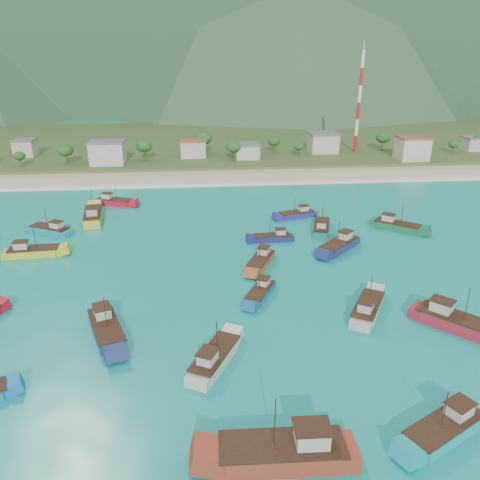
{
  "coord_description": "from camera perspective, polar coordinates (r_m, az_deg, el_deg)",
  "views": [
    {
      "loc": [
        -1.17,
        -64.68,
        36.12
      ],
      "look_at": [
        6.29,
        18.0,
        3.0
      ],
      "focal_mm": 35.0,
      "sensor_mm": 36.0,
      "label": 1
    }
  ],
  "objects": [
    {
      "name": "village",
      "position": [
        168.46,
        -1.76,
        11.03
      ],
      "size": [
        207.0,
        26.65,
        7.48
      ],
      "color": "beige",
      "rests_on": "ground"
    },
    {
      "name": "boat_22",
      "position": [
        114.2,
        -17.45,
        2.79
      ],
      "size": [
        5.49,
        12.93,
        7.4
      ],
      "rotation": [
        0.0,
        0.0,
        0.15
      ],
      "color": "gold",
      "rests_on": "ground"
    },
    {
      "name": "boat_1",
      "position": [
        124.61,
        -15.1,
        4.47
      ],
      "size": [
        10.44,
        6.05,
        5.92
      ],
      "rotation": [
        0.0,
        0.0,
        4.38
      ],
      "color": "#B71326",
      "rests_on": "ground"
    },
    {
      "name": "land",
      "position": [
        207.84,
        -4.86,
        11.67
      ],
      "size": [
        400.0,
        110.0,
        2.4
      ],
      "primitive_type": "cube",
      "color": "#385123",
      "rests_on": "ground"
    },
    {
      "name": "boat_12",
      "position": [
        97.26,
        4.03,
        0.22
      ],
      "size": [
        8.65,
        3.13,
        5.02
      ],
      "rotation": [
        0.0,
        0.0,
        1.64
      ],
      "color": "navy",
      "rests_on": "ground"
    },
    {
      "name": "boat_11",
      "position": [
        108.87,
        -22.08,
        1.09
      ],
      "size": [
        10.13,
        7.1,
        5.84
      ],
      "rotation": [
        0.0,
        0.0,
        1.1
      ],
      "color": "teal",
      "rests_on": "ground"
    },
    {
      "name": "boat_19",
      "position": [
        103.58,
        9.91,
        1.43
      ],
      "size": [
        5.99,
        10.84,
        6.14
      ],
      "rotation": [
        0.0,
        0.0,
        5.98
      ],
      "color": "#117264",
      "rests_on": "ground"
    },
    {
      "name": "beach",
      "position": [
        148.15,
        -4.59,
        7.57
      ],
      "size": [
        400.0,
        18.0,
        1.2
      ],
      "primitive_type": "cube",
      "color": "beige",
      "rests_on": "ground"
    },
    {
      "name": "surf_line",
      "position": [
        138.96,
        -4.53,
        6.62
      ],
      "size": [
        400.0,
        2.5,
        0.08
      ],
      "primitive_type": "cube",
      "color": "white",
      "rests_on": "ground"
    },
    {
      "name": "boat_20",
      "position": [
        72.78,
        15.26,
        -8.19
      ],
      "size": [
        8.1,
        10.62,
        6.22
      ],
      "rotation": [
        0.0,
        0.0,
        5.74
      ],
      "color": "#B2A6A0",
      "rests_on": "ground"
    },
    {
      "name": "radio_tower",
      "position": [
        183.34,
        14.31,
        15.92
      ],
      "size": [
        1.2,
        1.2,
        35.87
      ],
      "color": "red",
      "rests_on": "ground"
    },
    {
      "name": "boat_17",
      "position": [
        111.77,
        6.96,
        3.06
      ],
      "size": [
        9.67,
        5.39,
        5.48
      ],
      "rotation": [
        0.0,
        0.0,
        1.87
      ],
      "color": "navy",
      "rests_on": "ground"
    },
    {
      "name": "boat_29",
      "position": [
        68.02,
        -15.97,
        -10.46
      ],
      "size": [
        7.08,
        11.76,
        6.68
      ],
      "rotation": [
        0.0,
        0.0,
        3.5
      ],
      "color": "navy",
      "rests_on": "ground"
    },
    {
      "name": "boat_9",
      "position": [
        85.86,
        2.56,
        -2.67
      ],
      "size": [
        6.62,
        10.08,
        5.76
      ],
      "rotation": [
        0.0,
        0.0,
        2.72
      ],
      "color": "#AD4D2B",
      "rests_on": "ground"
    },
    {
      "name": "boat_6",
      "position": [
        73.37,
        24.8,
        -9.15
      ],
      "size": [
        11.01,
        11.3,
        7.2
      ],
      "rotation": [
        0.0,
        0.0,
        3.9
      ],
      "color": "maroon",
      "rests_on": "ground"
    },
    {
      "name": "boat_18",
      "position": [
        55.14,
        23.72,
        -20.38
      ],
      "size": [
        10.82,
        7.7,
        6.25
      ],
      "rotation": [
        0.0,
        0.0,
        2.06
      ],
      "color": "teal",
      "rests_on": "ground"
    },
    {
      "name": "boat_23",
      "position": [
        60.17,
        -3.14,
        -14.33
      ],
      "size": [
        7.43,
        10.58,
        6.1
      ],
      "rotation": [
        0.0,
        0.0,
        5.81
      ],
      "color": "beige",
      "rests_on": "ground"
    },
    {
      "name": "boat_7",
      "position": [
        108.61,
        18.53,
        1.58
      ],
      "size": [
        10.36,
        9.23,
        6.35
      ],
      "rotation": [
        0.0,
        0.0,
        4.03
      ],
      "color": "#16643B",
      "rests_on": "ground"
    },
    {
      "name": "vegetation",
      "position": [
        170.48,
        -6.17,
        11.13
      ],
      "size": [
        274.66,
        25.51,
        8.51
      ],
      "color": "#235623",
      "rests_on": "ground"
    },
    {
      "name": "boat_10",
      "position": [
        48.68,
        5.48,
        -24.46
      ],
      "size": [
        13.54,
        4.34,
        7.94
      ],
      "rotation": [
        0.0,
        0.0,
        1.54
      ],
      "color": "maroon",
      "rests_on": "ground"
    },
    {
      "name": "boat_26",
      "position": [
        75.3,
        2.51,
        -6.49
      ],
      "size": [
        6.13,
        8.73,
        5.03
      ],
      "rotation": [
        0.0,
        0.0,
        2.67
      ],
      "color": "#155A8F",
      "rests_on": "ground"
    },
    {
      "name": "boat_0",
      "position": [
        94.52,
        12.06,
        -0.71
      ],
      "size": [
        10.17,
        10.0,
        6.5
      ],
      "rotation": [
        0.0,
        0.0,
        2.34
      ],
      "color": "navy",
      "rests_on": "ground"
    },
    {
      "name": "boat_15",
      "position": [
        98.05,
        -23.93,
        -1.38
      ],
      "size": [
        10.56,
        3.88,
        6.12
      ],
      "rotation": [
        0.0,
        0.0,
        4.79
      ],
      "color": "gold",
      "rests_on": "ground"
    },
    {
      "name": "ground",
      "position": [
        74.09,
        -3.63,
        -7.48
      ],
      "size": [
        600.0,
        600.0,
        0.0
      ],
      "primitive_type": "plane",
      "color": "#0B7E81",
      "rests_on": "ground"
    }
  ]
}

